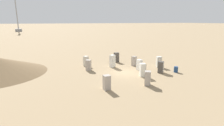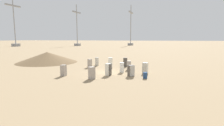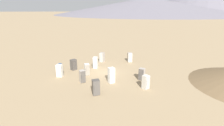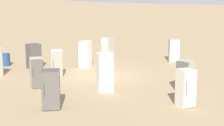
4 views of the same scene
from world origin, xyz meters
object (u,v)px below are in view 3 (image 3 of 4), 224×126
at_px(discarded_fridge_4, 130,57).
at_px(discarded_fridge_10, 96,87).
at_px(discarded_fridge_6, 87,69).
at_px(discarded_fridge_8, 60,71).
at_px(discarded_fridge_1, 82,76).
at_px(discarded_fridge_3, 146,82).
at_px(rusty_barrel, 60,66).
at_px(discarded_fridge_0, 142,74).
at_px(discarded_fridge_5, 102,57).
at_px(discarded_fridge_2, 111,75).
at_px(discarded_fridge_7, 95,62).
at_px(discarded_fridge_9, 73,65).

relative_size(discarded_fridge_4, discarded_fridge_10, 0.95).
xyz_separation_m(discarded_fridge_6, discarded_fridge_8, (-0.19, 3.54, 0.06)).
bearing_deg(discarded_fridge_1, discarded_fridge_3, 136.91).
distance_m(discarded_fridge_6, discarded_fridge_8, 3.55).
bearing_deg(discarded_fridge_1, rusty_barrel, -79.01).
distance_m(discarded_fridge_0, discarded_fridge_5, 9.35).
bearing_deg(discarded_fridge_2, discarded_fridge_8, 136.38).
bearing_deg(discarded_fridge_7, discarded_fridge_10, -166.70).
xyz_separation_m(discarded_fridge_6, rusty_barrel, (2.96, 4.04, -0.36)).
distance_m(discarded_fridge_0, discarded_fridge_6, 7.27).
height_order(discarded_fridge_2, discarded_fridge_7, discarded_fridge_2).
xyz_separation_m(discarded_fridge_0, rusty_barrel, (5.51, 10.85, -0.36)).
relative_size(discarded_fridge_8, rusty_barrel, 2.06).
distance_m(discarded_fridge_3, discarded_fridge_6, 8.27).
xyz_separation_m(discarded_fridge_1, discarded_fridge_9, (4.71, 1.50, 0.01)).
distance_m(discarded_fridge_0, discarded_fridge_2, 3.87).
bearing_deg(discarded_fridge_7, discarded_fridge_6, 171.24).
height_order(discarded_fridge_4, rusty_barrel, discarded_fridge_4).
distance_m(discarded_fridge_4, discarded_fridge_9, 9.40).
height_order(discarded_fridge_3, discarded_fridge_10, discarded_fridge_10).
xyz_separation_m(discarded_fridge_3, discarded_fridge_10, (-0.75, 5.50, 0.03)).
height_order(discarded_fridge_5, rusty_barrel, discarded_fridge_5).
bearing_deg(discarded_fridge_7, discarded_fridge_3, -131.41).
relative_size(discarded_fridge_3, discarded_fridge_10, 0.97).
xyz_separation_m(discarded_fridge_2, discarded_fridge_6, (2.90, 2.96, -0.18)).
bearing_deg(discarded_fridge_6, discarded_fridge_2, 123.38).
relative_size(discarded_fridge_4, discarded_fridge_7, 0.92).
xyz_separation_m(discarded_fridge_6, discarded_fridge_10, (-5.81, -1.05, 0.06)).
bearing_deg(discarded_fridge_6, discarded_fridge_3, 130.17).
height_order(discarded_fridge_5, discarded_fridge_9, discarded_fridge_5).
distance_m(discarded_fridge_3, discarded_fridge_4, 10.27).
bearing_deg(discarded_fridge_8, discarded_fridge_6, 18.13).
bearing_deg(rusty_barrel, discarded_fridge_4, -78.44).
height_order(discarded_fridge_5, discarded_fridge_10, discarded_fridge_10).
relative_size(discarded_fridge_4, discarded_fridge_5, 0.97).
height_order(discarded_fridge_0, discarded_fridge_4, discarded_fridge_4).
relative_size(discarded_fridge_0, discarded_fridge_9, 0.98).
bearing_deg(discarded_fridge_9, discarded_fridge_6, -93.22).
bearing_deg(discarded_fridge_0, discarded_fridge_8, 24.36).
bearing_deg(discarded_fridge_6, discarded_fridge_4, -155.32).
bearing_deg(discarded_fridge_7, discarded_fridge_4, -53.06).
height_order(discarded_fridge_2, discarded_fridge_4, discarded_fridge_2).
distance_m(discarded_fridge_9, rusty_barrel, 2.18).
xyz_separation_m(discarded_fridge_3, discarded_fridge_9, (7.36, 8.55, -0.02)).
xyz_separation_m(discarded_fridge_1, discarded_fridge_7, (5.19, -1.68, 0.08)).
height_order(discarded_fridge_4, discarded_fridge_5, discarded_fridge_5).
height_order(discarded_fridge_2, rusty_barrel, discarded_fridge_2).
relative_size(discarded_fridge_5, discarded_fridge_6, 1.04).
relative_size(discarded_fridge_2, discarded_fridge_9, 1.22).
height_order(discarded_fridge_4, discarded_fridge_9, discarded_fridge_4).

